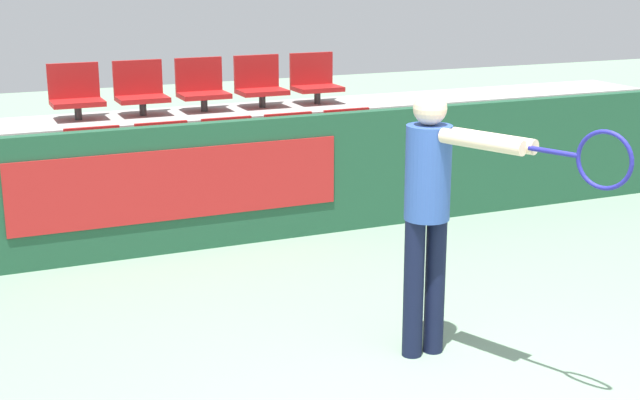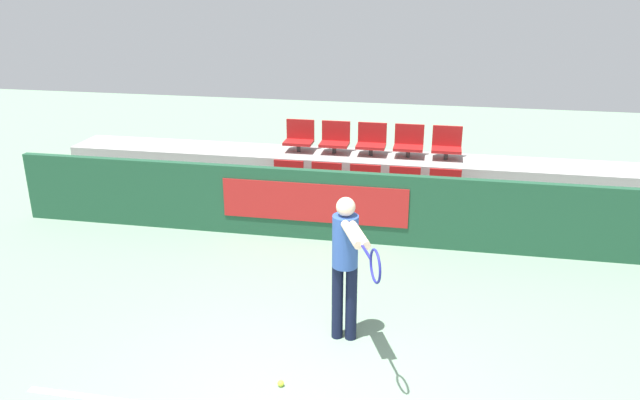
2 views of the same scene
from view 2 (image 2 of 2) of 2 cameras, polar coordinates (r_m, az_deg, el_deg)
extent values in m
cube|color=#1E4C33|center=(9.51, 3.56, -0.71)|extent=(11.16, 0.12, 1.12)
cube|color=red|center=(9.53, -0.58, -0.27)|extent=(2.88, 0.02, 0.62)
cube|color=#9E9E99|center=(10.12, 3.92, -1.33)|extent=(10.76, 0.91, 0.48)
cube|color=#9E9E99|center=(10.89, 4.55, 1.59)|extent=(10.76, 0.91, 0.97)
cylinder|color=#333333|center=(10.27, -3.06, 0.87)|extent=(0.07, 0.07, 0.14)
cube|color=#A31919|center=(10.24, -3.07, 1.37)|extent=(0.50, 0.38, 0.05)
cube|color=#A31919|center=(10.33, -2.87, 2.71)|extent=(0.50, 0.04, 0.35)
cylinder|color=#333333|center=(10.15, 0.43, 0.65)|extent=(0.07, 0.07, 0.14)
cube|color=#A31919|center=(10.11, 0.43, 1.16)|extent=(0.50, 0.38, 0.05)
cube|color=#A31919|center=(10.21, 0.61, 2.51)|extent=(0.50, 0.04, 0.35)
cylinder|color=#333333|center=(10.06, 4.00, 0.42)|extent=(0.07, 0.07, 0.14)
cube|color=#A31919|center=(10.03, 4.01, 0.93)|extent=(0.50, 0.38, 0.05)
cube|color=#A31919|center=(10.12, 4.15, 2.30)|extent=(0.50, 0.04, 0.35)
cylinder|color=#333333|center=(10.01, 7.61, 0.18)|extent=(0.07, 0.07, 0.14)
cube|color=#A31919|center=(9.98, 7.64, 0.70)|extent=(0.50, 0.38, 0.05)
cube|color=#A31919|center=(10.07, 7.75, 2.07)|extent=(0.50, 0.04, 0.35)
cylinder|color=#333333|center=(10.00, 11.25, -0.05)|extent=(0.07, 0.07, 0.14)
cube|color=#A31919|center=(9.97, 11.29, 0.46)|extent=(0.50, 0.38, 0.05)
cube|color=#A31919|center=(10.06, 11.37, 1.84)|extent=(0.50, 0.04, 0.35)
cylinder|color=#333333|center=(10.98, -1.97, 4.81)|extent=(0.07, 0.07, 0.14)
cube|color=#A31919|center=(10.95, -1.98, 5.29)|extent=(0.50, 0.38, 0.05)
cube|color=#A31919|center=(11.06, -1.80, 6.50)|extent=(0.50, 0.04, 0.35)
cylinder|color=#333333|center=(10.86, 1.31, 4.64)|extent=(0.07, 0.07, 0.14)
cube|color=#A31919|center=(10.83, 1.32, 5.13)|extent=(0.50, 0.38, 0.05)
cube|color=#A31919|center=(10.94, 1.47, 6.35)|extent=(0.50, 0.04, 0.35)
cylinder|color=#333333|center=(10.77, 4.66, 4.46)|extent=(0.07, 0.07, 0.14)
cube|color=#A31919|center=(10.75, 4.67, 4.95)|extent=(0.50, 0.38, 0.05)
cube|color=#A31919|center=(10.86, 4.80, 6.18)|extent=(0.50, 0.04, 0.35)
cylinder|color=#333333|center=(10.73, 8.05, 4.25)|extent=(0.07, 0.07, 0.14)
cube|color=#A31919|center=(10.70, 8.07, 4.74)|extent=(0.50, 0.38, 0.05)
cube|color=#A31919|center=(10.82, 8.17, 5.99)|extent=(0.50, 0.04, 0.35)
cylinder|color=#333333|center=(10.72, 11.45, 4.03)|extent=(0.07, 0.07, 0.14)
cube|color=#A31919|center=(10.69, 11.48, 4.53)|extent=(0.50, 0.38, 0.05)
cube|color=#A31919|center=(10.81, 11.56, 5.77)|extent=(0.50, 0.04, 0.35)
cylinder|color=black|center=(7.11, 1.60, -9.28)|extent=(0.13, 0.13, 0.91)
cylinder|color=black|center=(7.09, 2.87, -9.39)|extent=(0.13, 0.13, 0.91)
cylinder|color=#2D4C99|center=(6.76, 2.32, -3.79)|extent=(0.28, 0.28, 0.59)
sphere|color=beige|center=(6.61, 2.37, -0.62)|extent=(0.21, 0.21, 0.21)
cylinder|color=beige|center=(6.29, 2.89, -3.15)|extent=(0.29, 0.55, 0.09)
cylinder|color=beige|center=(6.28, 3.60, -3.20)|extent=(0.29, 0.55, 0.09)
cylinder|color=navy|center=(5.91, 4.27, -4.79)|extent=(0.14, 0.29, 0.03)
torus|color=navy|center=(5.65, 5.08, -6.04)|extent=(0.14, 0.31, 0.32)
sphere|color=#CCDB33|center=(6.58, -3.61, -16.39)|extent=(0.07, 0.07, 0.07)
camera|label=1|loc=(4.20, -52.50, -9.02)|focal=50.00mm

